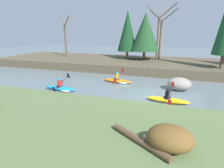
# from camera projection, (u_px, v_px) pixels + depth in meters

# --- Properties ---
(ground_plane) EXTENTS (90.00, 90.00, 0.00)m
(ground_plane) POSITION_uv_depth(u_px,v_px,m) (152.00, 97.00, 12.57)
(ground_plane) COLOR slate
(riverbank_near) EXTENTS (44.00, 7.49, 0.65)m
(riverbank_near) POSITION_uv_depth(u_px,v_px,m) (136.00, 147.00, 6.53)
(riverbank_near) COLOR #5B7042
(riverbank_near) RESTS_ON ground
(riverbank_far) EXTENTS (44.00, 9.73, 0.95)m
(riverbank_far) POSITION_uv_depth(u_px,v_px,m) (160.00, 65.00, 22.05)
(riverbank_far) COLOR brown
(riverbank_far) RESTS_ON ground
(conifer_tree_far_left) EXTENTS (2.62, 2.62, 6.23)m
(conifer_tree_far_left) POSITION_uv_depth(u_px,v_px,m) (127.00, 31.00, 23.05)
(conifer_tree_far_left) COLOR #7A664C
(conifer_tree_far_left) RESTS_ON riverbank_far
(conifer_tree_left) EXTENTS (3.69, 3.69, 5.91)m
(conifer_tree_left) POSITION_uv_depth(u_px,v_px,m) (145.00, 32.00, 22.30)
(conifer_tree_left) COLOR brown
(conifer_tree_left) RESTS_ON riverbank_far
(bare_tree_upstream) EXTENTS (3.35, 3.31, 6.07)m
(bare_tree_upstream) POSITION_uv_depth(u_px,v_px,m) (66.00, 37.00, 25.67)
(bare_tree_upstream) COLOR brown
(bare_tree_upstream) RESTS_ON riverbank_far
(bare_tree_mid_upstream) EXTENTS (3.93, 3.89, 7.17)m
(bare_tree_mid_upstream) POSITION_uv_depth(u_px,v_px,m) (159.00, 33.00, 22.61)
(bare_tree_mid_upstream) COLOR brown
(bare_tree_mid_upstream) RESTS_ON riverbank_far
(bare_tree_mid_downstream) EXTENTS (3.65, 3.61, 6.64)m
(bare_tree_mid_downstream) POSITION_uv_depth(u_px,v_px,m) (161.00, 35.00, 22.96)
(bare_tree_mid_downstream) COLOR brown
(bare_tree_mid_downstream) RESTS_ON riverbank_far
(shrub_clump_second) EXTENTS (1.54, 1.28, 0.83)m
(shrub_clump_second) POSITION_uv_depth(u_px,v_px,m) (170.00, 138.00, 5.82)
(shrub_clump_second) COLOR brown
(shrub_clump_second) RESTS_ON riverbank_near
(kayaker_lead) EXTENTS (2.79, 2.07, 1.20)m
(kayaker_lead) POSITION_uv_depth(u_px,v_px,m) (168.00, 99.00, 11.45)
(kayaker_lead) COLOR yellow
(kayaker_lead) RESTS_ON ground
(kayaker_middle) EXTENTS (2.79, 2.07, 1.20)m
(kayaker_middle) POSITION_uv_depth(u_px,v_px,m) (118.00, 81.00, 15.98)
(kayaker_middle) COLOR orange
(kayaker_middle) RESTS_ON ground
(kayaker_trailing) EXTENTS (2.78, 2.07, 1.20)m
(kayaker_trailing) POSITION_uv_depth(u_px,v_px,m) (61.00, 88.00, 13.85)
(kayaker_trailing) COLOR #1993D6
(kayaker_trailing) RESTS_ON ground
(boulder_midstream) EXTENTS (1.82, 1.42, 1.03)m
(boulder_midstream) POSITION_uv_depth(u_px,v_px,m) (179.00, 84.00, 13.85)
(boulder_midstream) COLOR gray
(boulder_midstream) RESTS_ON ground
(driftwood_log) EXTENTS (2.27, 1.58, 0.44)m
(driftwood_log) POSITION_uv_depth(u_px,v_px,m) (139.00, 140.00, 6.18)
(driftwood_log) COLOR brown
(driftwood_log) RESTS_ON riverbank_near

